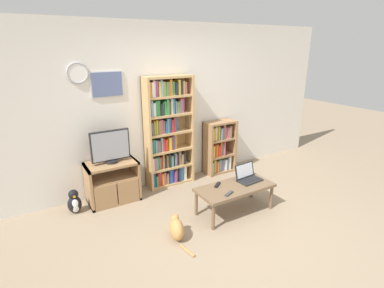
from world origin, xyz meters
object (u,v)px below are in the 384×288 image
at_px(tv_stand, 113,182).
at_px(television, 110,147).
at_px(bookshelf_tall, 167,133).
at_px(coffee_table, 235,189).
at_px(laptop, 248,176).
at_px(remote_far_from_laptop, 229,194).
at_px(bookshelf_short, 218,148).
at_px(remote_near_laptop, 217,185).
at_px(cat, 177,229).
at_px(penguin_figurine, 74,202).

height_order(tv_stand, television, television).
relative_size(bookshelf_tall, coffee_table, 1.65).
distance_m(laptop, remote_far_from_laptop, 0.55).
height_order(bookshelf_short, laptop, bookshelf_short).
xyz_separation_m(remote_near_laptop, cat, (-0.79, -0.27, -0.28)).
relative_size(bookshelf_tall, laptop, 4.90).
bearing_deg(penguin_figurine, laptop, -25.47).
relative_size(laptop, cat, 0.64).
height_order(bookshelf_tall, remote_near_laptop, bookshelf_tall).
bearing_deg(bookshelf_tall, tv_stand, -172.95).
xyz_separation_m(cat, penguin_figurine, (-0.95, 1.25, 0.03)).
xyz_separation_m(laptop, remote_near_laptop, (-0.48, 0.07, -0.05)).
distance_m(tv_stand, cat, 1.37).
xyz_separation_m(tv_stand, television, (0.01, 0.01, 0.55)).
relative_size(bookshelf_tall, penguin_figurine, 5.16).
bearing_deg(tv_stand, coffee_table, -40.98).
bearing_deg(remote_far_from_laptop, laptop, -89.55).
relative_size(bookshelf_short, remote_far_from_laptop, 5.85).
xyz_separation_m(bookshelf_tall, cat, (-0.60, -1.43, -0.76)).
xyz_separation_m(bookshelf_short, cat, (-1.62, -1.41, -0.34)).
bearing_deg(remote_far_from_laptop, bookshelf_short, -53.57).
distance_m(bookshelf_short, penguin_figurine, 2.59).
xyz_separation_m(tv_stand, bookshelf_short, (1.99, 0.10, 0.16)).
relative_size(laptop, remote_far_from_laptop, 2.24).
xyz_separation_m(television, cat, (0.36, -1.32, -0.73)).
xyz_separation_m(bookshelf_tall, laptop, (0.67, -1.23, -0.44)).
bearing_deg(remote_near_laptop, television, 10.30).
height_order(tv_stand, bookshelf_short, bookshelf_short).
bearing_deg(television, remote_near_laptop, -42.21).
relative_size(bookshelf_short, cat, 1.66).
height_order(television, remote_near_laptop, television).
bearing_deg(coffee_table, laptop, 14.19).
xyz_separation_m(coffee_table, laptop, (0.28, 0.07, 0.10)).
relative_size(bookshelf_short, penguin_figurine, 2.75).
bearing_deg(television, coffee_table, -41.48).
bearing_deg(penguin_figurine, tv_stand, 5.44).
relative_size(bookshelf_tall, remote_near_laptop, 11.74).
bearing_deg(tv_stand, laptop, -34.05).
relative_size(television, laptop, 1.52).
distance_m(television, penguin_figurine, 0.91).
height_order(laptop, remote_near_laptop, laptop).
bearing_deg(television, penguin_figurine, -173.71).
relative_size(bookshelf_short, coffee_table, 0.88).
distance_m(coffee_table, remote_near_laptop, 0.25).
height_order(television, penguin_figurine, television).
bearing_deg(bookshelf_short, tv_stand, -177.06).
xyz_separation_m(tv_stand, remote_far_from_laptop, (1.14, -1.32, 0.10)).
xyz_separation_m(bookshelf_tall, bookshelf_short, (1.02, -0.02, -0.43)).
bearing_deg(laptop, bookshelf_tall, 113.96).
bearing_deg(remote_far_from_laptop, television, 17.48).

